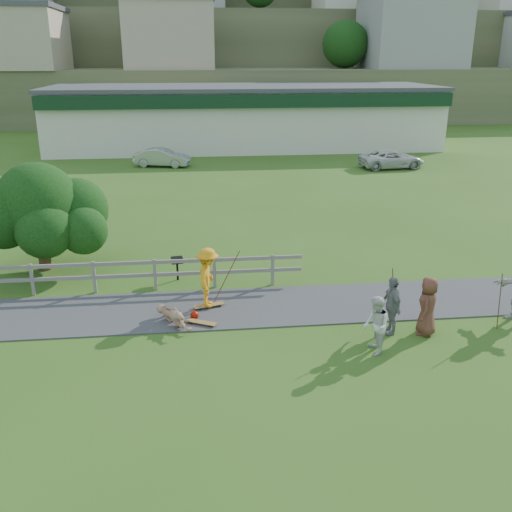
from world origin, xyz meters
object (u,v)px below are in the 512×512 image
object	(u,v)px
bbq	(177,269)
car_white	(392,159)
spectator_a	(376,326)
spectator_c	(428,306)
skater_rider	(208,280)
tree	(40,222)
skater_fallen	(174,316)
spectator_b	(392,305)
car_silver	(162,158)

from	to	relation	value
bbq	car_white	bearing A→B (deg)	43.94
car_white	bbq	world-z (taller)	car_white
spectator_a	spectator_c	world-z (taller)	spectator_c
skater_rider	bbq	world-z (taller)	skater_rider
spectator_a	tree	bearing A→B (deg)	-123.71
spectator_c	skater_fallen	bearing A→B (deg)	-70.87
spectator_b	spectator_c	bearing A→B (deg)	75.83
spectator_a	car_white	xyz separation A→B (m)	(9.30, 25.49, -0.17)
car_white	spectator_c	bearing A→B (deg)	156.94
skater_rider	spectator_a	size ratio (longest dim) A/B	1.18
skater_rider	tree	world-z (taller)	tree
car_white	tree	xyz separation A→B (m)	(-19.51, -17.97, 1.21)
tree	spectator_c	bearing A→B (deg)	-28.85
tree	bbq	world-z (taller)	tree
spectator_a	tree	xyz separation A→B (m)	(-10.21, 7.52, 1.04)
spectator_a	tree	world-z (taller)	tree
spectator_c	skater_rider	bearing A→B (deg)	-81.91
skater_rider	car_white	xyz separation A→B (m)	(13.60, 22.15, -0.31)
spectator_a	skater_rider	bearing A→B (deg)	-125.21
skater_fallen	tree	bearing A→B (deg)	99.84
skater_rider	bbq	bearing A→B (deg)	29.91
car_silver	car_white	xyz separation A→B (m)	(16.05, -2.44, -0.02)
skater_fallen	tree	world-z (taller)	tree
skater_rider	spectator_c	world-z (taller)	skater_rider
skater_fallen	car_silver	size ratio (longest dim) A/B	0.40
skater_fallen	bbq	xyz separation A→B (m)	(0.05, 3.62, 0.14)
bbq	spectator_b	bearing A→B (deg)	-47.44
spectator_a	car_silver	world-z (taller)	spectator_a
skater_fallen	spectator_c	distance (m)	7.30
tree	car_silver	bearing A→B (deg)	80.36
skater_fallen	car_silver	bearing A→B (deg)	60.20
car_white	skater_fallen	bearing A→B (deg)	141.68
car_silver	spectator_b	bearing A→B (deg)	-150.48
spectator_b	tree	xyz separation A→B (m)	(-11.02, 6.43, 0.98)
car_white	bbq	size ratio (longest dim) A/B	5.34
skater_rider	car_white	size ratio (longest dim) A/B	0.42
skater_fallen	spectator_b	world-z (taller)	spectator_b
skater_fallen	spectator_b	xyz separation A→B (m)	(6.16, -1.17, 0.57)
skater_rider	car_silver	size ratio (longest dim) A/B	0.48
skater_fallen	bbq	distance (m)	3.62
spectator_a	car_white	distance (m)	27.14
spectator_a	bbq	distance (m)	7.93
spectator_a	spectator_b	distance (m)	1.36
skater_fallen	bbq	size ratio (longest dim) A/B	1.86
skater_fallen	car_white	xyz separation A→B (m)	(14.66, 23.23, 0.34)
spectator_c	car_silver	xyz separation A→B (m)	(-8.53, 27.02, -0.22)
skater_fallen	tree	xyz separation A→B (m)	(-4.86, 5.25, 1.55)
spectator_a	tree	distance (m)	12.72
spectator_a	bbq	world-z (taller)	spectator_a
skater_fallen	car_white	distance (m)	27.47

